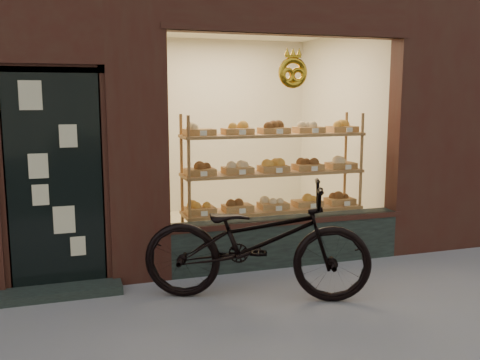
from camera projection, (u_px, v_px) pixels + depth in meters
name	position (u px, v px, depth m)	size (l,w,h in m)	color
ground	(342.00, 354.00, 3.99)	(90.00, 90.00, 0.00)	slate
display_shelf	(273.00, 183.00, 6.38)	(2.20, 0.45, 1.70)	brown
bicycle	(257.00, 241.00, 5.00)	(0.74, 2.13, 1.12)	black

